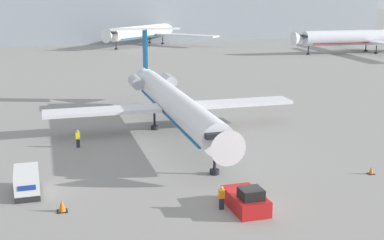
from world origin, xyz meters
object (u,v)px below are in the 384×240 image
(worker_near_tug, at_px, (222,197))
(worker_by_wing, at_px, (78,138))
(airplane_parked_far_left, at_px, (154,31))
(airplane_main, at_px, (173,102))
(pushback_tug, at_px, (246,200))
(luggage_cart, at_px, (27,182))
(traffic_cone_left, at_px, (62,206))
(traffic_cone_right, at_px, (371,170))
(airplane_parked_far_right, at_px, (368,37))

(worker_near_tug, height_order, worker_by_wing, worker_by_wing)
(worker_near_tug, relative_size, airplane_parked_far_left, 0.05)
(worker_near_tug, bearing_deg, airplane_main, 83.87)
(pushback_tug, relative_size, luggage_cart, 1.09)
(luggage_cart, xyz_separation_m, traffic_cone_left, (2.22, -4.07, -0.50))
(airplane_main, distance_m, traffic_cone_right, 21.61)
(pushback_tug, bearing_deg, traffic_cone_left, 164.80)
(airplane_main, xyz_separation_m, pushback_tug, (-0.65, -21.42, -2.48))
(airplane_parked_far_right, bearing_deg, traffic_cone_right, -124.48)
(luggage_cart, bearing_deg, worker_by_wing, 66.56)
(airplane_main, height_order, pushback_tug, airplane_main)
(worker_near_tug, relative_size, airplane_parked_far_right, 0.04)
(traffic_cone_left, bearing_deg, worker_by_wing, 80.58)
(pushback_tug, relative_size, airplane_parked_far_right, 0.10)
(airplane_main, xyz_separation_m, airplane_parked_far_left, (18.24, 87.60, 0.40))
(airplane_parked_far_left, xyz_separation_m, airplane_parked_far_right, (42.68, -33.97, 0.04))
(luggage_cart, distance_m, worker_near_tug, 14.43)
(worker_by_wing, height_order, airplane_parked_far_left, airplane_parked_far_left)
(airplane_main, relative_size, traffic_cone_left, 40.29)
(traffic_cone_left, relative_size, airplane_parked_far_right, 0.02)
(airplane_parked_far_right, bearing_deg, luggage_cart, -138.24)
(traffic_cone_left, xyz_separation_m, traffic_cone_right, (24.54, 0.29, -0.09))
(worker_near_tug, bearing_deg, airplane_parked_far_right, 49.74)
(pushback_tug, height_order, worker_by_wing, pushback_tug)
(airplane_main, distance_m, airplane_parked_far_right, 81.17)
(worker_near_tug, height_order, traffic_cone_right, worker_near_tug)
(pushback_tug, xyz_separation_m, traffic_cone_right, (12.48, 3.57, -0.35))
(worker_near_tug, height_order, traffic_cone_left, worker_near_tug)
(pushback_tug, height_order, airplane_parked_far_left, airplane_parked_far_left)
(traffic_cone_left, distance_m, traffic_cone_right, 24.54)
(worker_by_wing, height_order, traffic_cone_left, worker_by_wing)
(traffic_cone_left, height_order, traffic_cone_right, traffic_cone_left)
(pushback_tug, height_order, traffic_cone_left, pushback_tug)
(pushback_tug, bearing_deg, worker_by_wing, 117.86)
(airplane_parked_far_left, bearing_deg, airplane_parked_far_right, -38.52)
(worker_near_tug, xyz_separation_m, traffic_cone_right, (14.09, 3.12, -0.56))
(airplane_main, height_order, airplane_parked_far_left, airplane_parked_far_left)
(worker_near_tug, xyz_separation_m, airplane_parked_far_right, (63.18, 74.61, 2.71))
(airplane_main, relative_size, worker_near_tug, 20.12)
(airplane_main, relative_size, worker_by_wing, 19.88)
(traffic_cone_left, height_order, airplane_parked_far_left, airplane_parked_far_left)
(worker_by_wing, height_order, traffic_cone_right, worker_by_wing)
(worker_by_wing, xyz_separation_m, traffic_cone_right, (22.07, -14.58, -0.57))
(airplane_main, relative_size, airplane_parked_far_left, 1.06)
(pushback_tug, relative_size, airplane_parked_far_left, 0.13)
(worker_near_tug, relative_size, traffic_cone_right, 2.55)
(luggage_cart, bearing_deg, airplane_main, 43.33)
(worker_by_wing, xyz_separation_m, traffic_cone_left, (-2.47, -14.88, -0.48))
(worker_by_wing, bearing_deg, traffic_cone_left, -99.42)
(traffic_cone_left, bearing_deg, worker_near_tug, -15.14)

